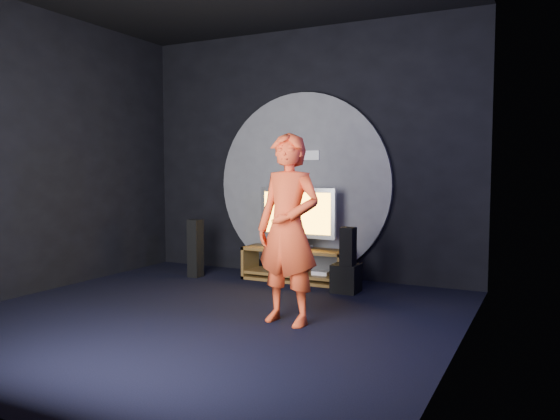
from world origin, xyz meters
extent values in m
plane|color=black|center=(0.00, 0.00, 0.00)|extent=(5.00, 5.00, 0.00)
cube|color=black|center=(0.00, 2.50, 1.75)|extent=(5.00, 0.04, 3.50)
cube|color=black|center=(-2.50, 0.00, 1.75)|extent=(0.04, 5.00, 3.50)
cube|color=black|center=(2.50, 0.00, 1.75)|extent=(0.04, 5.00, 3.50)
cylinder|color=#515156|center=(0.00, 2.44, 1.30)|extent=(2.60, 0.08, 2.60)
cube|color=white|center=(0.00, 2.39, 1.72)|extent=(0.55, 0.03, 0.13)
cube|color=brown|center=(0.07, 2.05, 0.43)|extent=(1.46, 0.45, 0.04)
cube|color=brown|center=(0.07, 2.05, 0.10)|extent=(1.41, 0.42, 0.04)
cube|color=brown|center=(-0.64, 2.05, 0.23)|extent=(0.04, 0.45, 0.45)
cube|color=brown|center=(0.78, 2.05, 0.23)|extent=(0.04, 0.45, 0.45)
cube|color=brown|center=(0.07, 2.05, 0.27)|extent=(0.03, 0.40, 0.29)
cube|color=brown|center=(0.07, 2.05, 0.02)|extent=(1.46, 0.45, 0.04)
cube|color=white|center=(0.45, 2.05, 0.14)|extent=(0.22, 0.16, 0.05)
cube|color=silver|center=(0.07, 2.12, 0.47)|extent=(0.36, 0.22, 0.04)
cylinder|color=silver|center=(0.07, 2.12, 0.54)|extent=(0.07, 0.07, 0.10)
cube|color=silver|center=(0.07, 2.12, 0.93)|extent=(1.10, 0.06, 0.68)
cube|color=#FFA623|center=(0.07, 2.09, 0.93)|extent=(0.98, 0.01, 0.56)
cube|color=black|center=(0.07, 1.90, 0.53)|extent=(0.40, 0.15, 0.15)
cube|color=black|center=(-0.25, 1.93, 0.46)|extent=(0.18, 0.05, 0.02)
cube|color=black|center=(-1.32, 1.68, 0.41)|extent=(0.16, 0.18, 0.82)
cube|color=black|center=(0.96, 1.67, 0.41)|extent=(0.16, 0.18, 0.82)
cube|color=black|center=(0.92, 1.72, 0.18)|extent=(0.32, 0.32, 0.35)
imported|color=red|center=(0.87, 0.16, 0.94)|extent=(0.74, 0.54, 1.88)
camera|label=1|loc=(3.18, -4.63, 1.52)|focal=35.00mm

